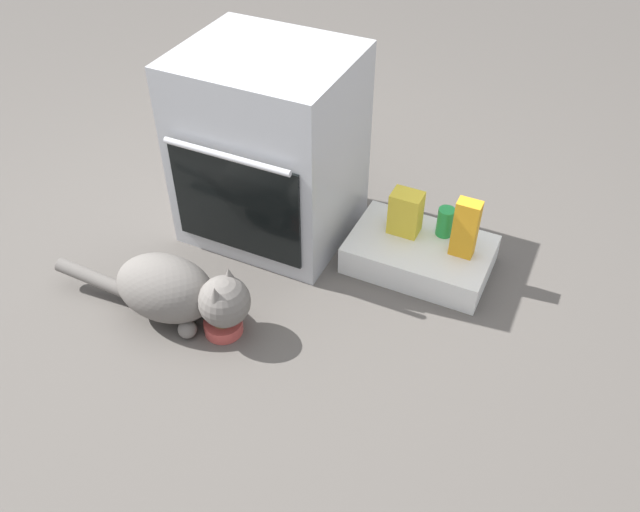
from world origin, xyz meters
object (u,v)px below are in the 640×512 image
(pantry_cabinet, at_px, (420,254))
(soda_can, at_px, (445,222))
(juice_carton, at_px, (465,228))
(snack_bag, at_px, (406,213))
(cat, at_px, (177,291))
(food_bowl, at_px, (223,325))
(oven, at_px, (270,147))

(pantry_cabinet, xyz_separation_m, soda_can, (0.06, 0.09, 0.12))
(juice_carton, relative_size, snack_bag, 1.33)
(cat, distance_m, juice_carton, 1.08)
(cat, height_order, soda_can, cat)
(snack_bag, bearing_deg, food_bowl, -122.58)
(pantry_cabinet, relative_size, soda_can, 4.59)
(pantry_cabinet, bearing_deg, snack_bag, 154.63)
(pantry_cabinet, xyz_separation_m, juice_carton, (0.16, 0.01, 0.18))
(food_bowl, height_order, cat, cat)
(food_bowl, bearing_deg, snack_bag, 57.42)
(oven, height_order, snack_bag, oven)
(pantry_cabinet, relative_size, food_bowl, 3.93)
(juice_carton, distance_m, snack_bag, 0.25)
(food_bowl, height_order, soda_can, soda_can)
(snack_bag, bearing_deg, juice_carton, -7.66)
(soda_can, bearing_deg, pantry_cabinet, -124.26)
(juice_carton, bearing_deg, snack_bag, 172.34)
(pantry_cabinet, height_order, soda_can, soda_can)
(pantry_cabinet, distance_m, snack_bag, 0.18)
(pantry_cabinet, bearing_deg, cat, -136.89)
(oven, height_order, food_bowl, oven)
(pantry_cabinet, height_order, food_bowl, pantry_cabinet)
(food_bowl, bearing_deg, soda_can, 51.32)
(soda_can, xyz_separation_m, snack_bag, (-0.15, -0.05, 0.03))
(oven, relative_size, cat, 0.96)
(soda_can, distance_m, juice_carton, 0.14)
(pantry_cabinet, distance_m, soda_can, 0.16)
(cat, relative_size, soda_can, 6.73)
(food_bowl, bearing_deg, oven, 101.79)
(cat, distance_m, snack_bag, 0.92)
(cat, distance_m, soda_can, 1.06)
(pantry_cabinet, relative_size, snack_bag, 3.06)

